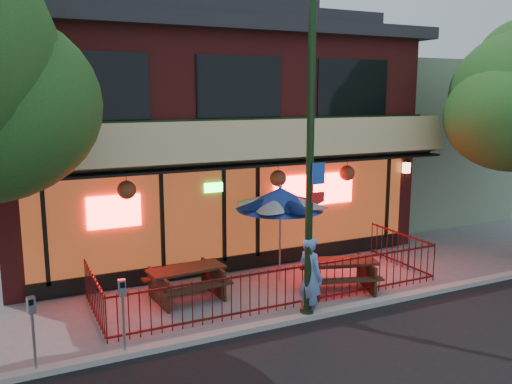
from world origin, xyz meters
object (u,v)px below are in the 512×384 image
street_light (310,175)px  parking_meter_far (32,322)px  picnic_table_right (340,270)px  patio_umbrella (280,199)px  parking_meter_near (123,305)px  pedestrian (310,276)px  picnic_table_left (187,278)px

street_light → parking_meter_far: bearing=-179.2°
picnic_table_right → patio_umbrella: (-0.99, 1.30, 1.67)m
parking_meter_far → parking_meter_near: bearing=-0.0°
patio_umbrella → parking_meter_near: bearing=-151.6°
pedestrian → parking_meter_near: (-4.10, -0.13, 0.12)m
patio_umbrella → parking_meter_far: (-6.14, -2.48, -1.20)m
street_light → patio_umbrella: street_light is taller
picnic_table_left → parking_meter_far: 4.21m
pedestrian → parking_meter_far: bearing=79.6°
street_light → picnic_table_right: 3.28m
street_light → patio_umbrella: bearing=76.0°
picnic_table_left → picnic_table_right: (3.62, -1.09, -0.00)m
picnic_table_left → patio_umbrella: (2.63, 0.21, 1.67)m
parking_meter_near → picnic_table_left: bearing=49.0°
picnic_table_left → pedestrian: size_ratio=1.05×
pedestrian → patio_umbrella: bearing=-23.8°
picnic_table_right → parking_meter_far: parking_meter_far is taller
picnic_table_right → street_light: bearing=-145.3°
pedestrian → parking_meter_far: 5.64m
pedestrian → parking_meter_near: size_ratio=1.20×
parking_meter_far → pedestrian: bearing=1.3°
parking_meter_near → parking_meter_far: bearing=180.0°
patio_umbrella → parking_meter_near: size_ratio=1.69×
patio_umbrella → parking_meter_far: size_ratio=1.77×
parking_meter_near → pedestrian: bearing=1.8°
pedestrian → parking_meter_near: pedestrian is taller
pedestrian → parking_meter_far: size_ratio=1.26×
parking_meter_far → street_light: bearing=0.8°
picnic_table_left → parking_meter_near: size_ratio=1.26×
picnic_table_left → pedestrian: bearing=-45.2°
street_light → picnic_table_left: (-2.03, 2.19, -2.64)m
street_light → patio_umbrella: size_ratio=2.74×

